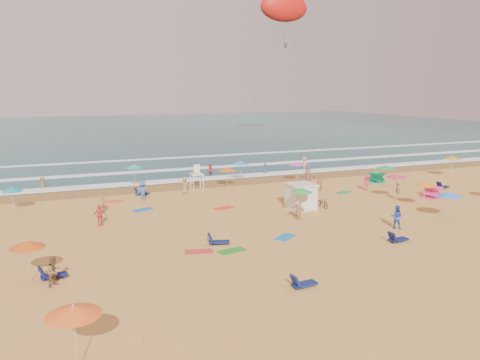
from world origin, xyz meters
name	(u,v)px	position (x,y,z in m)	size (l,w,h in m)	color
ground	(258,212)	(0.00, 0.00, 0.00)	(220.00, 220.00, 0.00)	gold
ocean	(119,130)	(0.00, 84.00, 0.00)	(220.00, 140.00, 0.18)	#0C4756
wet_sand	(210,184)	(0.00, 12.50, 0.01)	(220.00, 220.00, 0.00)	olive
surf_foam	(187,170)	(0.00, 21.32, 0.10)	(200.00, 18.70, 0.05)	white
cabana	(301,197)	(3.72, -0.29, 1.00)	(2.00, 2.00, 2.00)	silver
cabana_roof	(301,184)	(3.72, -0.29, 2.06)	(2.20, 2.20, 0.12)	silver
bicycle	(323,203)	(5.62, -0.59, 0.41)	(0.55, 1.58, 0.83)	black
lifeguard_stand	(197,179)	(-2.10, 10.13, 1.05)	(1.20, 1.20, 2.10)	white
beach_umbrellas	(266,184)	(0.95, 0.62, 2.08)	(54.76, 31.92, 0.79)	#2D86CB
loungers	(346,216)	(5.55, -4.14, 0.17)	(50.77, 24.70, 0.34)	#101551
towels	(257,220)	(-0.97, -2.06, 0.01)	(43.40, 22.02, 0.03)	red
popup_tents	(402,183)	(16.95, 2.96, 0.60)	(2.36, 9.73, 1.20)	#E33276
beachgoers	(246,190)	(0.85, 4.71, 0.77)	(41.68, 27.96, 2.13)	#9F7549
parasail	(284,7)	(26.90, 49.20, 24.90)	(9.63, 3.37, 10.10)	red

